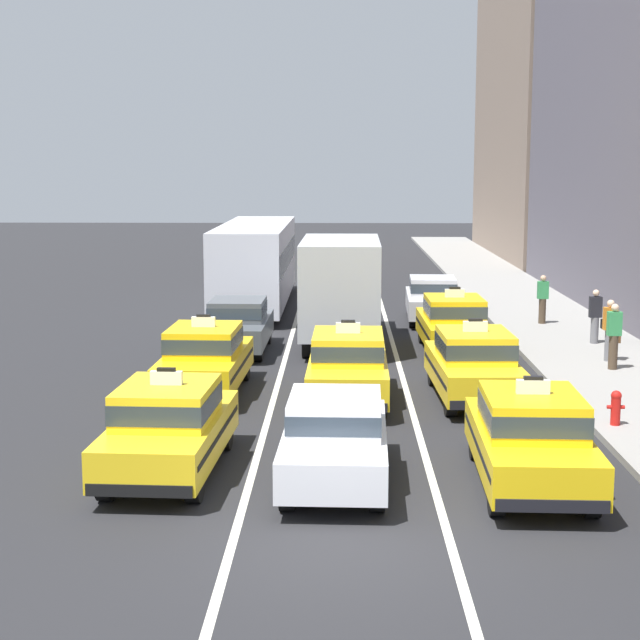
% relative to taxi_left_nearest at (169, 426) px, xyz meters
% --- Properties ---
extents(ground_plane, '(160.00, 160.00, 0.00)m').
position_rel_taxi_left_nearest_xyz_m(ground_plane, '(3.08, -3.34, -0.88)').
color(ground_plane, '#232326').
extents(lane_stripe_left_center, '(0.14, 80.00, 0.01)m').
position_rel_taxi_left_nearest_xyz_m(lane_stripe_left_center, '(1.48, 16.66, -0.87)').
color(lane_stripe_left_center, silver).
rests_on(lane_stripe_left_center, ground).
extents(lane_stripe_center_right, '(0.14, 80.00, 0.01)m').
position_rel_taxi_left_nearest_xyz_m(lane_stripe_center_right, '(4.68, 16.66, -0.87)').
color(lane_stripe_center_right, silver).
rests_on(lane_stripe_center_right, ground).
extents(sidewalk_curb, '(4.00, 90.00, 0.15)m').
position_rel_taxi_left_nearest_xyz_m(sidewalk_curb, '(10.28, 11.66, -0.80)').
color(sidewalk_curb, gray).
rests_on(sidewalk_curb, ground).
extents(taxi_left_nearest, '(2.02, 4.64, 1.96)m').
position_rel_taxi_left_nearest_xyz_m(taxi_left_nearest, '(0.00, 0.00, 0.00)').
color(taxi_left_nearest, black).
rests_on(taxi_left_nearest, ground).
extents(taxi_left_second, '(1.95, 4.61, 1.96)m').
position_rel_taxi_left_nearest_xyz_m(taxi_left_second, '(-0.21, 6.28, 0.00)').
color(taxi_left_second, black).
rests_on(taxi_left_second, ground).
extents(sedan_left_third, '(1.81, 4.32, 1.58)m').
position_rel_taxi_left_nearest_xyz_m(sedan_left_third, '(0.04, 11.67, -0.03)').
color(sedan_left_third, black).
rests_on(sedan_left_third, ground).
extents(bus_left_fourth, '(2.56, 11.21, 3.22)m').
position_rel_taxi_left_nearest_xyz_m(bus_left_fourth, '(-0.23, 21.10, 0.94)').
color(bus_left_fourth, black).
rests_on(bus_left_fourth, ground).
extents(sedan_center_nearest, '(1.88, 4.35, 1.58)m').
position_rel_taxi_left_nearest_xyz_m(sedan_center_nearest, '(2.97, -0.49, -0.03)').
color(sedan_center_nearest, black).
rests_on(sedan_center_nearest, ground).
extents(taxi_center_second, '(1.89, 4.59, 1.96)m').
position_rel_taxi_left_nearest_xyz_m(taxi_center_second, '(3.23, 5.48, 0.00)').
color(taxi_center_second, black).
rests_on(taxi_center_second, ground).
extents(box_truck_center_third, '(2.37, 6.99, 3.27)m').
position_rel_taxi_left_nearest_xyz_m(box_truck_center_third, '(3.07, 13.20, 0.90)').
color(box_truck_center_third, black).
rests_on(box_truck_center_third, ground).
extents(taxi_right_nearest, '(1.95, 4.61, 1.96)m').
position_rel_taxi_left_nearest_xyz_m(taxi_right_nearest, '(6.32, -0.57, 0.00)').
color(taxi_right_nearest, black).
rests_on(taxi_right_nearest, ground).
extents(taxi_right_second, '(1.94, 4.61, 1.96)m').
position_rel_taxi_left_nearest_xyz_m(taxi_right_second, '(6.18, 5.75, 0.00)').
color(taxi_right_second, black).
rests_on(taxi_right_second, ground).
extents(taxi_right_third, '(1.89, 4.59, 1.96)m').
position_rel_taxi_left_nearest_xyz_m(taxi_right_third, '(6.38, 11.73, 0.00)').
color(taxi_right_third, black).
rests_on(taxi_right_third, ground).
extents(sedan_right_fourth, '(1.93, 4.37, 1.58)m').
position_rel_taxi_left_nearest_xyz_m(sedan_right_fourth, '(6.28, 17.54, -0.03)').
color(sedan_right_fourth, black).
rests_on(sedan_right_fourth, ground).
extents(pedestrian_near_crosswalk, '(0.47, 0.24, 1.69)m').
position_rel_taxi_left_nearest_xyz_m(pedestrian_near_crosswalk, '(10.44, 9.81, 0.12)').
color(pedestrian_near_crosswalk, slate).
rests_on(pedestrian_near_crosswalk, sidewalk_curb).
extents(pedestrian_mid_block, '(0.36, 0.24, 1.64)m').
position_rel_taxi_left_nearest_xyz_m(pedestrian_mid_block, '(9.89, 16.29, 0.10)').
color(pedestrian_mid_block, '#473828').
rests_on(pedestrian_mid_block, sidewalk_curb).
extents(pedestrian_by_storefront, '(0.36, 0.24, 1.74)m').
position_rel_taxi_left_nearest_xyz_m(pedestrian_by_storefront, '(10.23, 8.69, 0.16)').
color(pedestrian_by_storefront, '#473828').
rests_on(pedestrian_by_storefront, sidewalk_curb).
extents(pedestrian_trailing, '(0.47, 0.24, 1.63)m').
position_rel_taxi_left_nearest_xyz_m(pedestrian_trailing, '(10.73, 12.54, 0.08)').
color(pedestrian_trailing, slate).
rests_on(pedestrian_trailing, sidewalk_curb).
extents(fire_hydrant, '(0.36, 0.22, 0.73)m').
position_rel_taxi_left_nearest_xyz_m(fire_hydrant, '(8.76, 2.99, -0.33)').
color(fire_hydrant, red).
rests_on(fire_hydrant, sidewalk_curb).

